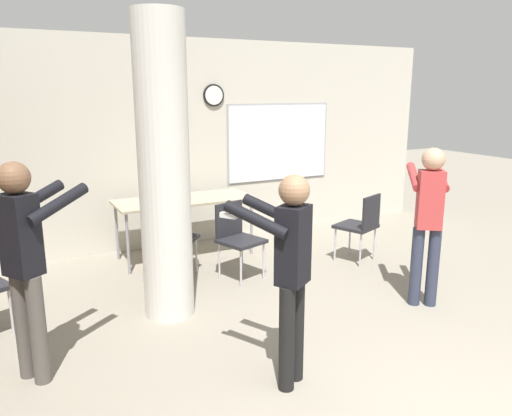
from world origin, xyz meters
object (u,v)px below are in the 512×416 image
Objects in this scene: folding_table at (184,203)px; person_playing_side at (428,214)px; chair_table_front at (237,235)px; chair_table_left at (172,236)px; chair_mid_room at (361,223)px; person_playing_front at (289,265)px; person_watching_back at (26,255)px; bottle_on_table at (178,190)px.

person_playing_side is (1.64, -2.49, 0.22)m from folding_table.
chair_table_front is 1.00× the size of chair_table_left.
folding_table is 2.24m from chair_mid_room.
person_playing_front is 0.95× the size of person_watching_back.
person_playing_front reaches higher than folding_table.
person_playing_front is at bearing -139.14° from chair_mid_room.
person_watching_back reaches higher than chair_table_left.
chair_mid_room is at bearing -34.05° from bottle_on_table.
folding_table is 2.00× the size of chair_mid_room.
chair_mid_room is at bearing -32.08° from folding_table.
person_watching_back reaches higher than chair_mid_room.
person_playing_front reaches higher than chair_mid_room.
bottle_on_table is at bearing 50.07° from person_watching_back.
chair_table_left is at bearing -120.38° from folding_table.
chair_mid_room is 0.55× the size of person_playing_front.
folding_table is at bearing 84.47° from person_playing_front.
folding_table is 6.88× the size of bottle_on_table.
person_playing_side reaches higher than folding_table.
chair_table_front is (0.29, -0.96, -0.21)m from folding_table.
person_playing_side is 0.96× the size of person_watching_back.
chair_table_left is at bearing 155.38° from chair_table_front.
person_playing_front is (0.09, -2.42, 0.41)m from chair_table_left.
chair_mid_room is 2.93m from person_playing_front.
person_playing_side is (1.94, 0.59, 0.01)m from person_playing_front.
chair_table_front and chair_table_left have the same top height.
chair_mid_room is 3.98m from person_watching_back.
chair_table_front is at bearing 131.51° from person_playing_side.
person_playing_front is (-2.19, -1.89, 0.41)m from chair_mid_room.
person_playing_front is at bearing -29.58° from person_watching_back.
chair_table_left is 0.53× the size of person_watching_back.
chair_mid_room is at bearing 79.07° from person_playing_side.
chair_table_left is (-0.34, -0.78, -0.36)m from bottle_on_table.
chair_table_left is at bearing -113.86° from bottle_on_table.
chair_table_left is 2.46m from person_playing_front.
person_playing_side reaches higher than chair_mid_room.
folding_table is 2.99m from person_playing_side.
person_playing_front is (-0.30, -3.08, 0.20)m from folding_table.
chair_mid_room is (1.89, -1.19, -0.21)m from folding_table.
person_playing_front reaches higher than bottle_on_table.
person_playing_side reaches higher than person_playing_front.
bottle_on_table reaches higher than chair_mid_room.
chair_table_left is at bearing 43.82° from person_watching_back.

